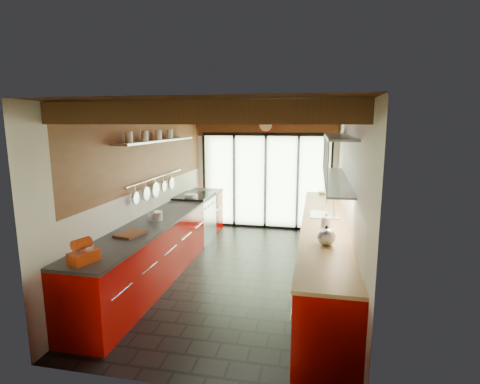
{
  "coord_description": "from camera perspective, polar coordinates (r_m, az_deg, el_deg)",
  "views": [
    {
      "loc": [
        1.12,
        -5.62,
        2.38
      ],
      "look_at": [
        -0.12,
        0.4,
        1.25
      ],
      "focal_mm": 28.0,
      "sensor_mm": 36.0,
      "label": 1
    }
  ],
  "objects": [
    {
      "name": "room_shell",
      "position": [
        5.78,
        0.34,
        3.19
      ],
      "size": [
        5.5,
        5.5,
        5.5
      ],
      "color": "silver",
      "rests_on": "ground"
    },
    {
      "name": "ground",
      "position": [
        6.21,
        0.32,
        -12.13
      ],
      "size": [
        5.5,
        5.5,
        0.0
      ],
      "primitive_type": "plane",
      "color": "black",
      "rests_on": "ground"
    },
    {
      "name": "pot_small",
      "position": [
        7.39,
        -7.51,
        -0.69
      ],
      "size": [
        0.33,
        0.33,
        0.1
      ],
      "primitive_type": "cylinder",
      "rotation": [
        0.0,
        0.0,
        -0.38
      ],
      "color": "silver",
      "rests_on": "left_counter"
    },
    {
      "name": "right_counter",
      "position": [
        5.94,
        12.61,
        -8.68
      ],
      "size": [
        0.68,
        5.0,
        0.92
      ],
      "color": "#980400",
      "rests_on": "ground"
    },
    {
      "name": "pot_large",
      "position": [
        5.88,
        -12.77,
        -3.55
      ],
      "size": [
        0.23,
        0.23,
        0.13
      ],
      "primitive_type": "cylinder",
      "rotation": [
        0.0,
        0.0,
        0.13
      ],
      "color": "silver",
      "rests_on": "left_counter"
    },
    {
      "name": "sink_assembly",
      "position": [
        6.19,
        12.86,
        -3.11
      ],
      "size": [
        0.45,
        0.52,
        0.43
      ],
      "color": "silver",
      "rests_on": "right_counter"
    },
    {
      "name": "kettle",
      "position": [
        4.7,
        13.04,
        -6.5
      ],
      "size": [
        0.25,
        0.29,
        0.26
      ],
      "color": "silver",
      "rests_on": "right_counter"
    },
    {
      "name": "left_counter",
      "position": [
        6.4,
        -11.02,
        -7.22
      ],
      "size": [
        0.68,
        5.0,
        0.92
      ],
      "color": "#980400",
      "rests_on": "ground"
    },
    {
      "name": "stand_mixer",
      "position": [
        4.35,
        -22.68,
        -8.51
      ],
      "size": [
        0.26,
        0.34,
        0.27
      ],
      "color": "#BD380F",
      "rests_on": "left_counter"
    },
    {
      "name": "paper_towel",
      "position": [
        5.0,
        12.96,
        -5.26
      ],
      "size": [
        0.12,
        0.12,
        0.31
      ],
      "color": "white",
      "rests_on": "right_counter"
    },
    {
      "name": "glass_door",
      "position": [
        8.42,
        3.93,
        5.48
      ],
      "size": [
        2.95,
        0.1,
        2.9
      ],
      "color": "#C6EAAD",
      "rests_on": "ground"
    },
    {
      "name": "ceiling_beams",
      "position": [
        6.1,
        1.05,
        11.18
      ],
      "size": [
        3.14,
        5.06,
        4.9
      ],
      "color": "#593316",
      "rests_on": "ground"
    },
    {
      "name": "bowl",
      "position": [
        8.0,
        12.48,
        -0.18
      ],
      "size": [
        0.23,
        0.23,
        0.05
      ],
      "primitive_type": "imported",
      "rotation": [
        0.0,
        0.0,
        0.26
      ],
      "color": "silver",
      "rests_on": "right_counter"
    },
    {
      "name": "upper_cabinets_right",
      "position": [
        5.95,
        14.6,
        4.97
      ],
      "size": [
        0.34,
        3.0,
        3.0
      ],
      "color": "silver",
      "rests_on": "ground"
    },
    {
      "name": "left_wall_fixtures",
      "position": [
        6.38,
        -12.44,
        5.36
      ],
      "size": [
        0.28,
        2.6,
        0.96
      ],
      "color": "silver",
      "rests_on": "ground"
    },
    {
      "name": "soap_bottle",
      "position": [
        5.35,
        12.87,
        -4.51
      ],
      "size": [
        0.13,
        0.13,
        0.21
      ],
      "primitive_type": "imported",
      "rotation": [
        0.0,
        0.0,
        -0.43
      ],
      "color": "silver",
      "rests_on": "right_counter"
    },
    {
      "name": "cutting_board",
      "position": [
        5.2,
        -16.38,
        -6.14
      ],
      "size": [
        0.34,
        0.43,
        0.03
      ],
      "primitive_type": "cube",
      "rotation": [
        0.0,
        0.0,
        -0.2
      ],
      "color": "brown",
      "rests_on": "left_counter"
    },
    {
      "name": "range_stove",
      "position": [
        7.71,
        -6.9,
        -4.01
      ],
      "size": [
        0.66,
        0.9,
        0.97
      ],
      "color": "silver",
      "rests_on": "ground"
    }
  ]
}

